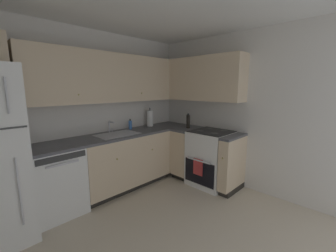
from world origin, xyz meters
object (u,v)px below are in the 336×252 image
object	(u,v)px
dishwasher	(56,181)
oven_range	(211,158)
paper_towel_roll	(150,118)
oil_bottle	(188,121)
soap_bottle	(130,125)

from	to	relation	value
dishwasher	oven_range	bearing A→B (deg)	-24.12
paper_towel_roll	oil_bottle	xyz separation A→B (m)	(0.35, -0.62, -0.03)
oven_range	paper_towel_roll	xyz separation A→B (m)	(-0.37, 1.11, 0.59)
dishwasher	soap_bottle	distance (m)	1.44
soap_bottle	oil_bottle	size ratio (longest dim) A/B	0.69
oil_bottle	soap_bottle	bearing A→B (deg)	140.60
dishwasher	oven_range	distance (m)	2.32
oven_range	paper_towel_roll	distance (m)	1.31
soap_bottle	oil_bottle	bearing A→B (deg)	-39.40
paper_towel_roll	oven_range	bearing A→B (deg)	-71.61
soap_bottle	oil_bottle	xyz separation A→B (m)	(0.78, -0.64, 0.04)
paper_towel_roll	oil_bottle	bearing A→B (deg)	-60.71
oil_bottle	dishwasher	bearing A→B (deg)	167.54
oven_range	paper_towel_roll	world-z (taller)	paper_towel_roll
oil_bottle	paper_towel_roll	bearing A→B (deg)	119.29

